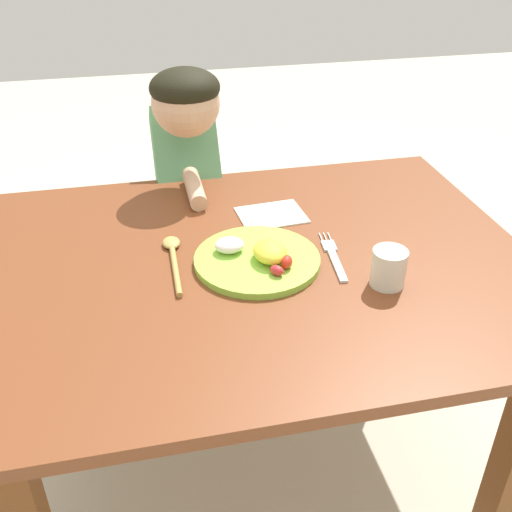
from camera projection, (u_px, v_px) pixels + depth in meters
The scene contains 8 objects.
ground_plane at pixel (256, 462), 1.67m from camera, with size 8.00×8.00×0.00m, color beige.
dining_table at pixel (256, 301), 1.37m from camera, with size 1.21×0.92×0.67m.
plate at pixel (257, 258), 1.29m from camera, with size 0.27×0.27×0.05m.
fork at pixel (334, 257), 1.32m from camera, with size 0.04×0.20×0.01m.
spoon at pixel (173, 256), 1.31m from camera, with size 0.04×0.23×0.02m.
drinking_cup at pixel (389, 268), 1.21m from camera, with size 0.07×0.07×0.08m, color silver.
person at pixel (189, 202), 1.80m from camera, with size 0.18×0.44×0.98m.
napkin at pixel (271, 215), 1.48m from camera, with size 0.16×0.12×0.00m, color white.
Camera 1 is at (-0.23, -1.08, 1.38)m, focal length 42.13 mm.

